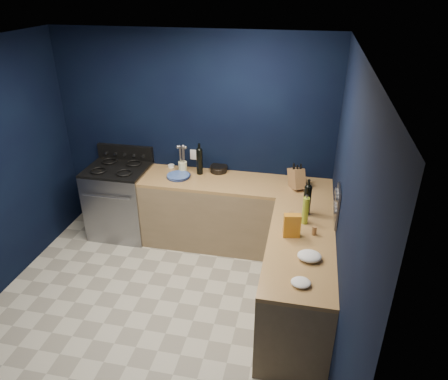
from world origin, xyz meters
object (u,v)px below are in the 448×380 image
(knife_block, at_px, (296,178))
(crouton_bag, at_px, (292,226))
(plate_stack, at_px, (178,176))
(utensil_crock, at_px, (183,167))
(gas_range, at_px, (121,202))

(knife_block, height_order, crouton_bag, knife_block)
(plate_stack, relative_size, crouton_bag, 1.20)
(utensil_crock, relative_size, crouton_bag, 0.58)
(gas_range, distance_m, utensil_crock, 0.98)
(gas_range, distance_m, knife_block, 2.32)
(gas_range, bearing_deg, crouton_bag, -24.68)
(knife_block, xyz_separation_m, crouton_bag, (0.01, -1.05, -0.00))
(utensil_crock, height_order, knife_block, knife_block)
(gas_range, relative_size, utensil_crock, 6.82)
(gas_range, bearing_deg, plate_stack, -0.67)
(gas_range, xyz_separation_m, knife_block, (2.25, 0.01, 0.56))
(knife_block, relative_size, crouton_bag, 1.00)
(plate_stack, bearing_deg, utensil_crock, 87.57)
(crouton_bag, bearing_deg, plate_stack, 134.48)
(plate_stack, distance_m, crouton_bag, 1.78)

